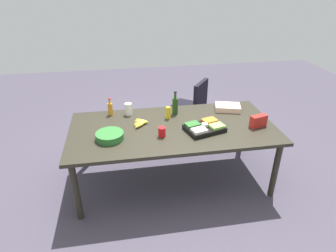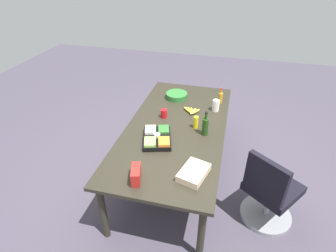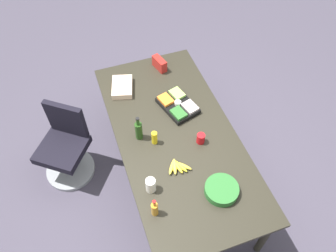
# 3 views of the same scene
# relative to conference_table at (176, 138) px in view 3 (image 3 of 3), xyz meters

# --- Properties ---
(ground_plane) EXTENTS (10.00, 10.00, 0.00)m
(ground_plane) POSITION_rel_conference_table_xyz_m (0.00, 0.00, -0.70)
(ground_plane) COLOR #443F4D
(conference_table) EXTENTS (2.39, 1.16, 0.76)m
(conference_table) POSITION_rel_conference_table_xyz_m (0.00, 0.00, 0.00)
(conference_table) COLOR #2A271D
(conference_table) RESTS_ON ground
(office_chair) EXTENTS (0.67, 0.67, 0.93)m
(office_chair) POSITION_rel_conference_table_xyz_m (-0.48, -1.12, -0.33)
(office_chair) COLOR gray
(office_chair) RESTS_ON ground
(mayo_jar) EXTENTS (0.11, 0.11, 0.15)m
(mayo_jar) POSITION_rel_conference_table_xyz_m (0.49, -0.42, 0.14)
(mayo_jar) COLOR white
(mayo_jar) RESTS_ON conference_table
(mustard_bottle) EXTENTS (0.07, 0.07, 0.15)m
(mustard_bottle) POSITION_rel_conference_table_xyz_m (0.02, -0.23, 0.14)
(mustard_bottle) COLOR yellow
(mustard_bottle) RESTS_ON conference_table
(veggie_tray) EXTENTS (0.49, 0.40, 0.09)m
(veggie_tray) POSITION_rel_conference_table_xyz_m (-0.34, 0.14, 0.10)
(veggie_tray) COLOR black
(veggie_tray) RESTS_ON conference_table
(dressing_bottle) EXTENTS (0.06, 0.06, 0.22)m
(dressing_bottle) POSITION_rel_conference_table_xyz_m (0.72, -0.46, 0.15)
(dressing_bottle) COLOR orange
(dressing_bottle) RESTS_ON conference_table
(sheet_cake) EXTENTS (0.37, 0.30, 0.07)m
(sheet_cake) POSITION_rel_conference_table_xyz_m (-0.79, -0.35, 0.10)
(sheet_cake) COLOR beige
(sheet_cake) RESTS_ON conference_table
(banana_bunch) EXTENTS (0.19, 0.24, 0.04)m
(banana_bunch) POSITION_rel_conference_table_xyz_m (0.36, -0.12, 0.09)
(banana_bunch) COLOR yellow
(banana_bunch) RESTS_ON conference_table
(wine_bottle) EXTENTS (0.09, 0.09, 0.30)m
(wine_bottle) POSITION_rel_conference_table_xyz_m (-0.09, -0.35, 0.18)
(wine_bottle) COLOR #1F4215
(wine_bottle) RESTS_ON conference_table
(salad_bowl) EXTENTS (0.38, 0.38, 0.08)m
(salad_bowl) POSITION_rel_conference_table_xyz_m (0.72, 0.16, 0.10)
(salad_bowl) COLOR #2C6B2D
(salad_bowl) RESTS_ON conference_table
(red_solo_cup) EXTENTS (0.09, 0.09, 0.11)m
(red_solo_cup) POSITION_rel_conference_table_xyz_m (0.16, 0.20, 0.12)
(red_solo_cup) COLOR red
(red_solo_cup) RESTS_ON conference_table
(chip_bag_red) EXTENTS (0.21, 0.13, 0.14)m
(chip_bag_red) POSITION_rel_conference_table_xyz_m (-0.98, 0.16, 0.13)
(chip_bag_red) COLOR red
(chip_bag_red) RESTS_ON conference_table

